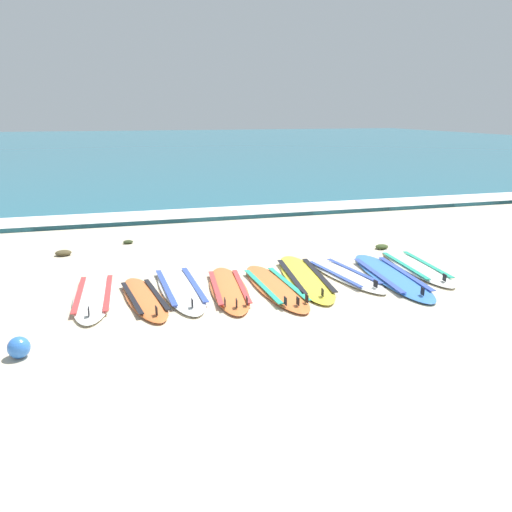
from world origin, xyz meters
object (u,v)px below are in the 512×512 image
(surfboard_4, at_px, (275,287))
(surfboard_7, at_px, (391,276))
(surfboard_0, at_px, (94,295))
(surfboard_1, at_px, (144,298))
(surfboard_5, at_px, (305,277))
(surfboard_8, at_px, (416,267))
(surfboard_2, at_px, (180,287))
(surfboard_3, at_px, (229,289))
(surfboard_6, at_px, (344,274))
(beach_ball, at_px, (19,347))

(surfboard_4, bearing_deg, surfboard_7, -0.36)
(surfboard_0, xyz_separation_m, surfboard_7, (4.55, -0.37, -0.00))
(surfboard_1, distance_m, surfboard_5, 2.53)
(surfboard_0, relative_size, surfboard_8, 0.97)
(surfboard_2, height_order, surfboard_3, same)
(surfboard_6, bearing_deg, surfboard_1, -175.97)
(beach_ball, bearing_deg, surfboard_8, 15.58)
(surfboard_1, relative_size, surfboard_4, 0.87)
(beach_ball, bearing_deg, surfboard_7, 14.11)
(surfboard_3, distance_m, surfboard_5, 1.30)
(surfboard_1, bearing_deg, surfboard_0, 155.62)
(surfboard_2, bearing_deg, surfboard_3, -20.05)
(surfboard_7, relative_size, surfboard_8, 1.13)
(surfboard_2, height_order, surfboard_6, same)
(surfboard_4, bearing_deg, surfboard_0, 172.10)
(surfboard_7, bearing_deg, surfboard_2, 173.66)
(surfboard_4, height_order, surfboard_7, same)
(surfboard_3, height_order, beach_ball, beach_ball)
(surfboard_7, xyz_separation_m, beach_ball, (-5.29, -1.33, 0.08))
(surfboard_1, xyz_separation_m, surfboard_7, (3.87, -0.06, -0.00))
(surfboard_5, bearing_deg, surfboard_8, 0.33)
(surfboard_1, height_order, surfboard_7, same)
(surfboard_1, relative_size, surfboard_7, 0.77)
(surfboard_3, bearing_deg, surfboard_4, -8.83)
(surfboard_2, bearing_deg, surfboard_5, -1.44)
(surfboard_2, height_order, surfboard_8, same)
(beach_ball, bearing_deg, surfboard_1, 44.42)
(surfboard_1, height_order, surfboard_5, same)
(surfboard_5, distance_m, surfboard_8, 2.01)
(surfboard_2, bearing_deg, surfboard_8, -0.55)
(surfboard_0, distance_m, surfboard_5, 3.21)
(surfboard_0, height_order, surfboard_1, same)
(surfboard_1, bearing_deg, surfboard_3, 2.60)
(surfboard_3, relative_size, surfboard_6, 1.03)
(surfboard_5, relative_size, surfboard_6, 1.19)
(surfboard_0, height_order, surfboard_5, same)
(surfboard_0, height_order, surfboard_4, same)
(surfboard_1, xyz_separation_m, surfboard_3, (1.23, 0.06, 0.00))
(surfboard_0, distance_m, surfboard_4, 2.63)
(surfboard_7, bearing_deg, surfboard_5, 166.68)
(surfboard_2, height_order, beach_ball, beach_ball)
(surfboard_5, xyz_separation_m, surfboard_8, (2.01, 0.01, 0.00))
(surfboard_0, distance_m, surfboard_6, 3.87)
(surfboard_6, bearing_deg, surfboard_4, -167.64)
(surfboard_0, bearing_deg, surfboard_6, -1.28)
(surfboard_6, xyz_separation_m, surfboard_7, (0.69, -0.29, -0.00))
(surfboard_0, distance_m, surfboard_7, 4.57)
(surfboard_1, xyz_separation_m, beach_ball, (-1.42, -1.39, 0.08))
(surfboard_5, xyz_separation_m, surfboard_6, (0.66, -0.03, 0.00))
(surfboard_3, xyz_separation_m, surfboard_7, (2.64, -0.12, -0.00))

